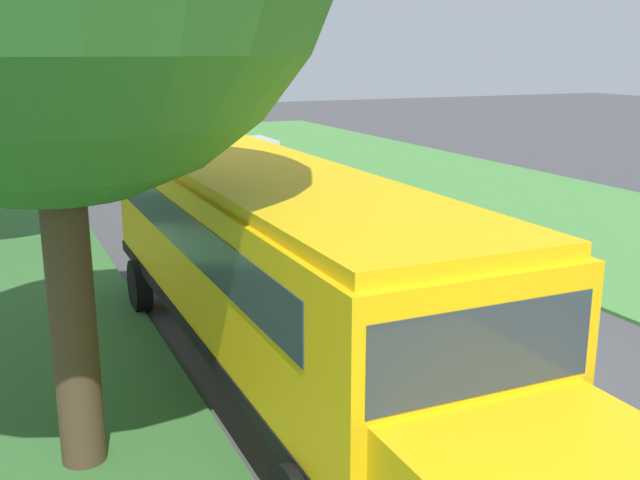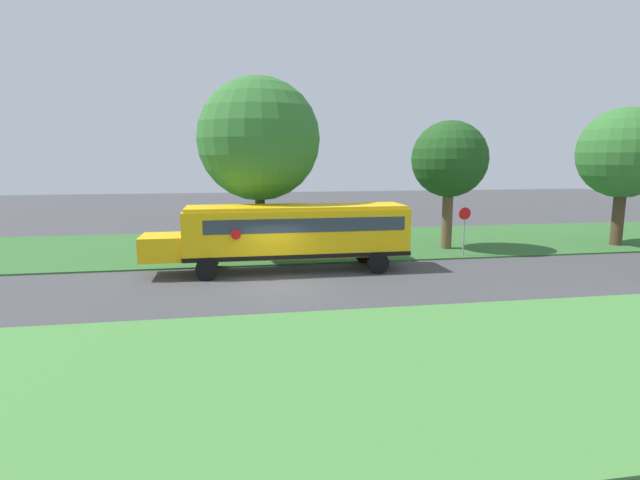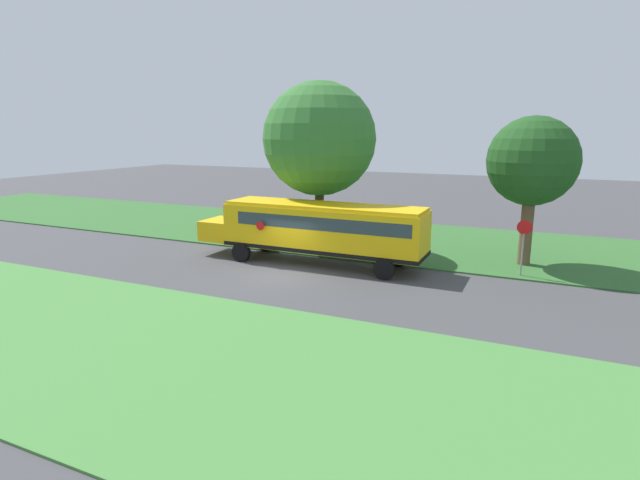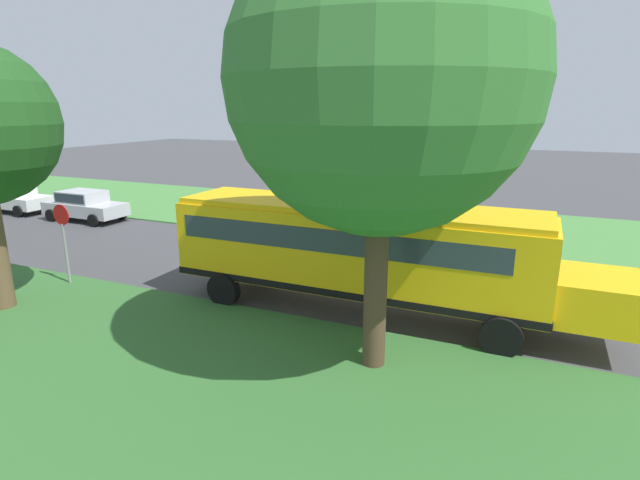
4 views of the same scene
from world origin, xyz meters
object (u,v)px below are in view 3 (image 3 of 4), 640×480
at_px(oak_tree_beside_bus, 321,140).
at_px(oak_tree_roadside_mid, 532,162).
at_px(school_bus, 318,228).
at_px(stop_sign, 523,241).

xyz_separation_m(oak_tree_beside_bus, oak_tree_roadside_mid, (-1.19, 10.95, -1.05)).
distance_m(school_bus, oak_tree_beside_bus, 5.45).
bearing_deg(stop_sign, school_bus, -79.32).
bearing_deg(school_bus, oak_tree_roadside_mid, 113.28).
relative_size(school_bus, oak_tree_roadside_mid, 1.65).
relative_size(oak_tree_beside_bus, oak_tree_roadside_mid, 1.26).
bearing_deg(oak_tree_roadside_mid, school_bus, -66.72).
bearing_deg(oak_tree_beside_bus, school_bus, 22.40).
xyz_separation_m(school_bus, oak_tree_roadside_mid, (-4.18, 9.72, 3.33)).
height_order(oak_tree_roadside_mid, stop_sign, oak_tree_roadside_mid).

